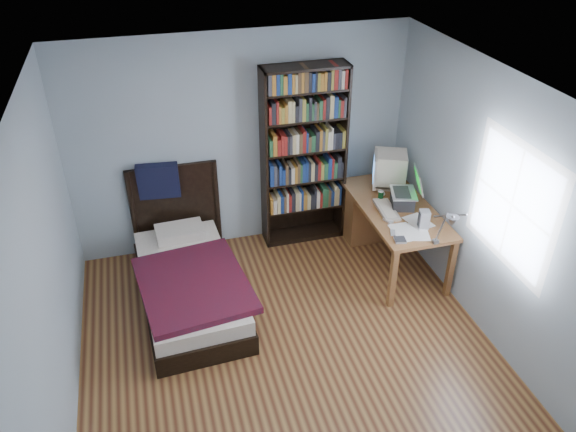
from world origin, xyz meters
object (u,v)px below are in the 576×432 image
(desk_lamp, at_px, (450,223))
(bed, at_px, (188,277))
(desk, at_px, (378,211))
(laptop, at_px, (404,197))
(keyboard, at_px, (386,210))
(bookshelf, at_px, (304,157))
(speaker, at_px, (424,219))
(soda_can, at_px, (381,196))
(crt_monitor, at_px, (388,168))

(desk_lamp, bearing_deg, bed, 154.76)
(desk, height_order, desk_lamp, desk_lamp)
(laptop, bearing_deg, keyboard, -167.35)
(desk, relative_size, bookshelf, 0.73)
(speaker, xyz_separation_m, bed, (-2.40, 0.43, -0.57))
(desk, xyz_separation_m, bookshelf, (-0.82, 0.34, 0.65))
(bed, bearing_deg, soda_can, 5.19)
(laptop, bearing_deg, desk_lamp, -96.39)
(desk, relative_size, crt_monitor, 3.10)
(desk, xyz_separation_m, laptop, (0.08, -0.44, 0.43))
(laptop, bearing_deg, desk, 100.62)
(crt_monitor, height_order, bed, bed)
(crt_monitor, distance_m, laptop, 0.46)
(desk, bearing_deg, bed, -168.87)
(laptop, xyz_separation_m, speaker, (0.00, -0.45, -0.02))
(desk, distance_m, bookshelf, 1.10)
(desk_lamp, xyz_separation_m, keyboard, (-0.10, 1.04, -0.45))
(crt_monitor, xyz_separation_m, bookshelf, (-0.90, 0.34, 0.09))
(soda_can, relative_size, bed, 0.05)
(keyboard, xyz_separation_m, bookshelf, (-0.68, 0.83, 0.32))
(speaker, height_order, soda_can, speaker)
(crt_monitor, height_order, desk_lamp, desk_lamp)
(speaker, height_order, bed, bed)
(crt_monitor, bearing_deg, bookshelf, 159.49)
(keyboard, relative_size, soda_can, 4.13)
(crt_monitor, bearing_deg, laptop, -89.65)
(desk, xyz_separation_m, desk_lamp, (-0.04, -1.52, 0.79))
(desk_lamp, relative_size, bookshelf, 0.27)
(crt_monitor, distance_m, bookshelf, 0.97)
(bookshelf, bearing_deg, crt_monitor, -20.51)
(speaker, xyz_separation_m, soda_can, (-0.20, 0.63, -0.05))
(laptop, height_order, speaker, laptop)
(desk_lamp, relative_size, keyboard, 1.31)
(speaker, bearing_deg, laptop, 104.16)
(keyboard, height_order, bed, bed)
(desk, height_order, bed, bed)
(laptop, xyz_separation_m, soda_can, (-0.19, 0.18, -0.06))
(bookshelf, bearing_deg, soda_can, -39.93)
(keyboard, bearing_deg, speaker, -55.33)
(laptop, distance_m, bookshelf, 1.21)
(desk_lamp, bearing_deg, bookshelf, 112.76)
(desk_lamp, xyz_separation_m, bed, (-2.27, 1.07, -0.94))
(desk_lamp, height_order, bed, desk_lamp)
(laptop, relative_size, bed, 0.21)
(laptop, distance_m, desk_lamp, 1.15)
(desk, bearing_deg, desk_lamp, -91.49)
(desk, height_order, crt_monitor, crt_monitor)
(laptop, xyz_separation_m, desk_lamp, (-0.12, -1.09, 0.35))
(soda_can, xyz_separation_m, bookshelf, (-0.71, 0.60, 0.28))
(bookshelf, bearing_deg, keyboard, -50.57)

